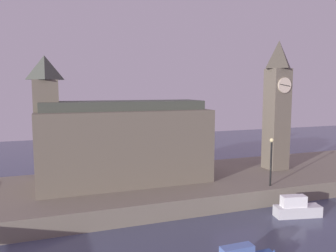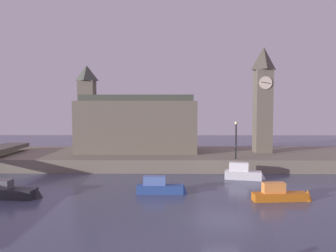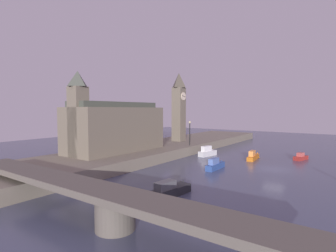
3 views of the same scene
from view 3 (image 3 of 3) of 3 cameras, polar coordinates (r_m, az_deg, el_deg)
name	(u,v)px [view 3 (image 3 of 3)]	position (r m, az deg, el deg)	size (l,w,h in m)	color
ground_plane	(274,169)	(37.41, 21.71, -8.61)	(120.00, 120.00, 0.00)	#474C66
far_embankment	(153,150)	(46.16, -3.25, -5.13)	(70.00, 12.00, 1.50)	slate
clock_tower	(179,106)	(52.48, 2.32, 4.30)	(2.25, 2.29, 13.34)	#6B6051
parliament_hall	(114,127)	(40.37, -11.53, -0.17)	(15.20, 6.45, 11.17)	#6B6051
bridge_span	(121,204)	(17.71, -9.98, -16.16)	(2.89, 32.13, 2.47)	#5B544C
streetlamp	(190,130)	(46.13, 4.68, -0.96)	(0.36, 0.36, 4.21)	black
boat_barge_dark	(172,189)	(24.67, 0.81, -13.43)	(5.49, 1.83, 1.67)	#232328
boat_ferry_white	(208,152)	(45.08, 8.58, -5.53)	(4.26, 1.83, 1.72)	silver
boat_dinghy_red	(301,157)	(46.12, 26.61, -5.97)	(3.50, 1.79, 1.18)	maroon
boat_patrol_orange	(254,156)	(43.69, 17.88, -6.17)	(4.80, 1.32, 1.63)	orange
boat_tour_blue	(216,165)	(35.58, 10.25, -8.17)	(4.34, 0.94, 1.58)	#2D4C93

